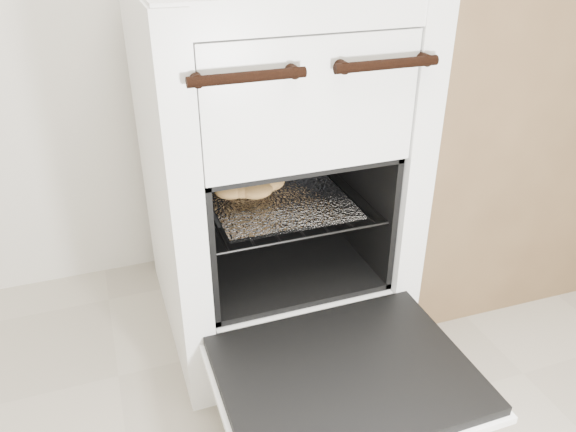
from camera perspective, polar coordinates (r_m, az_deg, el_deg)
stove at (r=1.49m, az=-1.90°, el=4.25°), size 0.60×0.67×0.92m
oven_door at (r=1.24m, az=5.86°, el=-15.91°), size 0.54×0.42×0.04m
oven_rack at (r=1.45m, az=-1.07°, el=1.60°), size 0.44×0.42×0.01m
foil_sheet at (r=1.43m, az=-0.81°, el=1.47°), size 0.34×0.30×0.01m
baked_rolls at (r=1.46m, az=-3.84°, el=3.01°), size 0.22×0.15×0.04m
counter at (r=1.92m, az=20.73°, el=8.15°), size 0.92×0.62×0.91m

